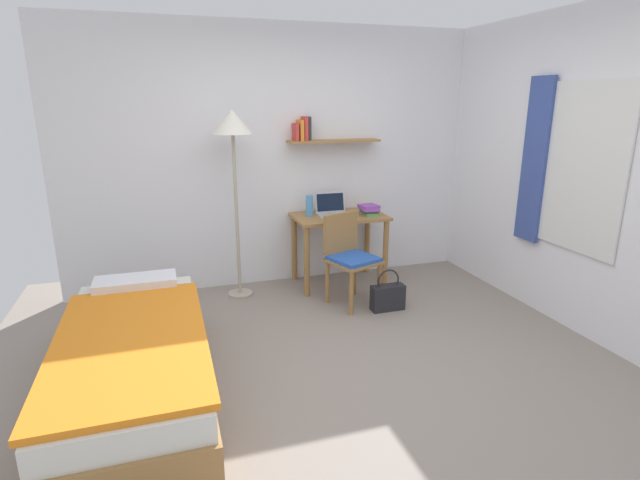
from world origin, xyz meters
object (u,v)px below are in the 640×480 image
object	(u,v)px
bed	(135,362)
water_bottle	(309,206)
desk	(339,229)
standing_lamp	(233,134)
desk_chair	(349,255)
laptop	(332,209)
handbag	(388,296)
book_stack	(369,209)

from	to	relation	value
bed	water_bottle	size ratio (longest dim) A/B	9.69
desk	standing_lamp	world-z (taller)	standing_lamp
standing_lamp	bed	bearing A→B (deg)	-120.84
bed	desk	distance (m)	2.51
desk_chair	water_bottle	xyz separation A→B (m)	(-0.22, 0.57, 0.37)
bed	laptop	size ratio (longest dim) A/B	6.32
desk_chair	laptop	distance (m)	0.67
standing_lamp	handbag	bearing A→B (deg)	-32.07
desk	book_stack	distance (m)	0.37
bed	desk	world-z (taller)	desk
desk_chair	standing_lamp	distance (m)	1.54
desk_chair	standing_lamp	bearing A→B (deg)	152.46
desk_chair	standing_lamp	xyz separation A→B (m)	(-0.96, 0.50, 1.09)
laptop	bed	bearing A→B (deg)	-139.67
bed	book_stack	xyz separation A→B (m)	(2.26, 1.48, 0.55)
bed	handbag	xyz separation A→B (m)	(2.15, 0.75, -0.11)
standing_lamp	handbag	distance (m)	2.05
laptop	book_stack	bearing A→B (deg)	-20.27
desk_chair	book_stack	size ratio (longest dim) A/B	3.97
desk_chair	laptop	world-z (taller)	laptop
desk_chair	book_stack	bearing A→B (deg)	49.83
water_bottle	handbag	world-z (taller)	water_bottle
laptop	handbag	size ratio (longest dim) A/B	0.83
desk_chair	handbag	xyz separation A→B (m)	(0.28, -0.28, -0.34)
water_bottle	laptop	bearing A→B (deg)	4.89
laptop	handbag	xyz separation A→B (m)	(0.25, -0.86, -0.66)
desk	handbag	size ratio (longest dim) A/B	2.37
desk	desk_chair	bearing A→B (deg)	-99.17
desk_chair	bed	bearing A→B (deg)	-151.37
standing_lamp	desk	bearing A→B (deg)	0.50
desk_chair	laptop	size ratio (longest dim) A/B	2.62
bed	handbag	world-z (taller)	bed
desk	book_stack	bearing A→B (deg)	-10.32
water_bottle	handbag	size ratio (longest dim) A/B	0.54
bed	laptop	bearing A→B (deg)	40.33
bed	book_stack	size ratio (longest dim) A/B	9.59
bed	standing_lamp	world-z (taller)	standing_lamp
desk_chair	water_bottle	bearing A→B (deg)	111.17
desk_chair	standing_lamp	size ratio (longest dim) A/B	0.48
bed	desk_chair	size ratio (longest dim) A/B	2.42
laptop	water_bottle	size ratio (longest dim) A/B	1.53
book_stack	water_bottle	bearing A→B (deg)	169.51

